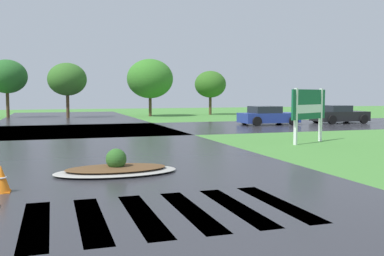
{
  "coord_description": "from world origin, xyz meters",
  "views": [
    {
      "loc": [
        -1.49,
        -3.05,
        2.16
      ],
      "look_at": [
        3.28,
        11.72,
        0.93
      ],
      "focal_mm": 40.63,
      "sensor_mm": 36.0,
      "label": 1
    }
  ],
  "objects_px": {
    "estate_billboard": "(309,107)",
    "traffic_cone": "(1,179)",
    "car_silver_hatch": "(268,116)",
    "car_dark_suv": "(339,115)",
    "median_island": "(116,169)"
  },
  "relations": [
    {
      "from": "estate_billboard",
      "to": "car_dark_suv",
      "type": "xyz_separation_m",
      "value": [
        9.4,
        10.52,
        -0.97
      ]
    },
    {
      "from": "estate_billboard",
      "to": "car_silver_hatch",
      "type": "relative_size",
      "value": 0.59
    },
    {
      "from": "median_island",
      "to": "traffic_cone",
      "type": "relative_size",
      "value": 5.47
    },
    {
      "from": "car_dark_suv",
      "to": "traffic_cone",
      "type": "bearing_deg",
      "value": -141.31
    },
    {
      "from": "traffic_cone",
      "to": "estate_billboard",
      "type": "bearing_deg",
      "value": 28.12
    },
    {
      "from": "car_silver_hatch",
      "to": "car_dark_suv",
      "type": "bearing_deg",
      "value": -0.05
    },
    {
      "from": "car_dark_suv",
      "to": "median_island",
      "type": "bearing_deg",
      "value": -140.12
    },
    {
      "from": "estate_billboard",
      "to": "car_silver_hatch",
      "type": "distance_m",
      "value": 11.2
    },
    {
      "from": "estate_billboard",
      "to": "median_island",
      "type": "xyz_separation_m",
      "value": [
        -9.06,
        -4.78,
        -1.44
      ]
    },
    {
      "from": "car_silver_hatch",
      "to": "traffic_cone",
      "type": "height_order",
      "value": "car_silver_hatch"
    },
    {
      "from": "estate_billboard",
      "to": "traffic_cone",
      "type": "distance_m",
      "value": 13.4
    },
    {
      "from": "car_silver_hatch",
      "to": "median_island",
      "type": "bearing_deg",
      "value": -129.09
    },
    {
      "from": "median_island",
      "to": "traffic_cone",
      "type": "height_order",
      "value": "median_island"
    },
    {
      "from": "estate_billboard",
      "to": "median_island",
      "type": "relative_size",
      "value": 0.72
    },
    {
      "from": "estate_billboard",
      "to": "car_dark_suv",
      "type": "height_order",
      "value": "estate_billboard"
    }
  ]
}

